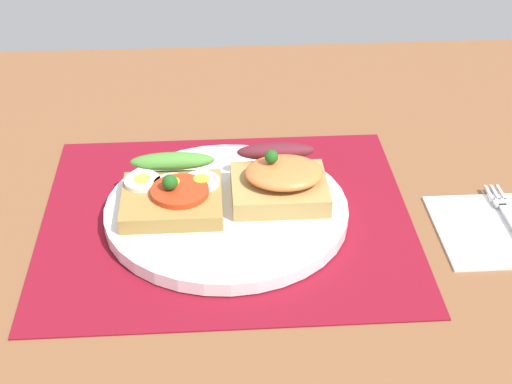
{
  "coord_description": "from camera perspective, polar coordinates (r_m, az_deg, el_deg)",
  "views": [
    {
      "loc": [
        -1.11,
        -64.3,
        45.81
      ],
      "look_at": [
        3.0,
        0.0,
        3.2
      ],
      "focal_mm": 53.97,
      "sensor_mm": 36.0,
      "label": 1
    }
  ],
  "objects": [
    {
      "name": "plate",
      "position": [
        0.78,
        -2.19,
        -1.42
      ],
      "size": [
        24.72,
        24.72,
        1.4
      ],
      "primitive_type": "cylinder",
      "color": "white",
      "rests_on": "placemat"
    },
    {
      "name": "ground_plane",
      "position": [
        0.8,
        -2.15,
        -2.95
      ],
      "size": [
        120.0,
        90.0,
        3.2
      ],
      "primitive_type": "cube",
      "color": "brown"
    },
    {
      "name": "placemat",
      "position": [
        0.79,
        -2.18,
        -1.92
      ],
      "size": [
        37.64,
        32.72,
        0.3
      ],
      "primitive_type": "cube",
      "color": "maroon",
      "rests_on": "ground_plane"
    },
    {
      "name": "sandwich_egg_tomato",
      "position": [
        0.78,
        -6.19,
        0.04
      ],
      "size": [
        10.03,
        10.39,
        3.82
      ],
      "color": "olive",
      "rests_on": "plate"
    },
    {
      "name": "napkin",
      "position": [
        0.81,
        18.2,
        -2.56
      ],
      "size": [
        14.42,
        12.3,
        0.6
      ],
      "primitive_type": "cube",
      "color": "white",
      "rests_on": "ground_plane"
    },
    {
      "name": "sandwich_salmon",
      "position": [
        0.79,
        1.83,
        0.97
      ],
      "size": [
        9.73,
        9.7,
        5.24
      ],
      "color": "#A98A4B",
      "rests_on": "plate"
    }
  ]
}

